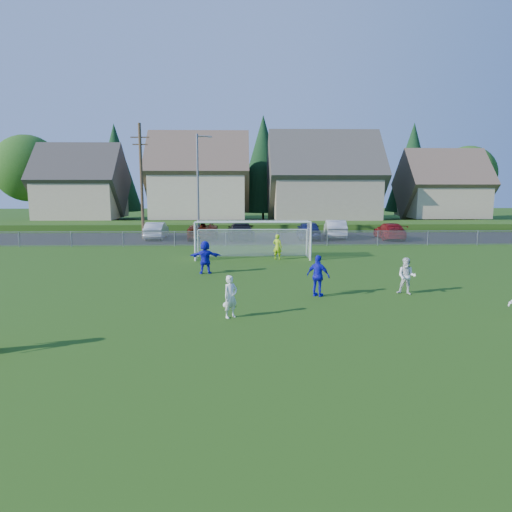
# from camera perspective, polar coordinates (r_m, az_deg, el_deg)

# --- Properties ---
(ground) EXTENTS (160.00, 160.00, 0.00)m
(ground) POSITION_cam_1_polar(r_m,az_deg,el_deg) (14.34, 0.85, -10.54)
(ground) COLOR #193D0C
(ground) RESTS_ON ground
(asphalt_lot) EXTENTS (60.00, 60.00, 0.00)m
(asphalt_lot) POSITION_cam_1_polar(r_m,az_deg,el_deg) (41.29, -0.71, 2.28)
(asphalt_lot) COLOR black
(asphalt_lot) RESTS_ON ground
(grass_embankment) EXTENTS (70.00, 6.00, 0.80)m
(grass_embankment) POSITION_cam_1_polar(r_m,az_deg,el_deg) (48.71, -0.84, 3.76)
(grass_embankment) COLOR #1E420F
(grass_embankment) RESTS_ON ground
(soccer_ball) EXTENTS (0.22, 0.22, 0.22)m
(soccer_ball) POSITION_cam_1_polar(r_m,az_deg,el_deg) (17.99, -3.81, -6.13)
(soccer_ball) COLOR white
(soccer_ball) RESTS_ON ground
(player_white_a) EXTENTS (0.67, 0.64, 1.55)m
(player_white_a) POSITION_cam_1_polar(r_m,az_deg,el_deg) (16.53, -3.20, -5.09)
(player_white_a) COLOR white
(player_white_a) RESTS_ON ground
(player_white_b) EXTENTS (0.98, 0.91, 1.62)m
(player_white_b) POSITION_cam_1_polar(r_m,az_deg,el_deg) (21.05, 18.31, -2.40)
(player_white_b) COLOR white
(player_white_b) RESTS_ON ground
(player_blue_a) EXTENTS (1.12, 0.95, 1.79)m
(player_blue_a) POSITION_cam_1_polar(r_m,az_deg,el_deg) (19.77, 7.79, -2.48)
(player_blue_a) COLOR #1515C6
(player_blue_a) RESTS_ON ground
(player_blue_b) EXTENTS (1.67, 0.56, 1.79)m
(player_blue_b) POSITION_cam_1_polar(r_m,az_deg,el_deg) (24.80, -6.37, -0.14)
(player_blue_b) COLOR #1515C6
(player_blue_b) RESTS_ON ground
(goalkeeper) EXTENTS (0.70, 0.60, 1.63)m
(goalkeeper) POSITION_cam_1_polar(r_m,az_deg,el_deg) (29.35, 2.70, 1.16)
(goalkeeper) COLOR #A1D519
(goalkeeper) RESTS_ON ground
(car_b) EXTENTS (1.70, 4.56, 1.49)m
(car_b) POSITION_cam_1_polar(r_m,az_deg,el_deg) (41.55, -12.35, 3.14)
(car_b) COLOR silver
(car_b) RESTS_ON ground
(car_c) EXTENTS (3.03, 5.89, 1.59)m
(car_c) POSITION_cam_1_polar(r_m,az_deg,el_deg) (41.01, -6.63, 3.28)
(car_c) COLOR #4E1909
(car_c) RESTS_ON ground
(car_d) EXTENTS (2.46, 5.49, 1.56)m
(car_d) POSITION_cam_1_polar(r_m,az_deg,el_deg) (39.97, -1.92, 3.17)
(car_d) COLOR black
(car_d) RESTS_ON ground
(car_e) EXTENTS (2.19, 4.86, 1.62)m
(car_e) POSITION_cam_1_polar(r_m,az_deg,el_deg) (40.78, 6.59, 3.27)
(car_e) COLOR #171F50
(car_e) RESTS_ON ground
(car_f) EXTENTS (2.24, 5.12, 1.63)m
(car_f) POSITION_cam_1_polar(r_m,az_deg,el_deg) (41.88, 9.86, 3.36)
(car_f) COLOR silver
(car_f) RESTS_ON ground
(car_g) EXTENTS (2.26, 5.02, 1.43)m
(car_g) POSITION_cam_1_polar(r_m,az_deg,el_deg) (42.14, 16.38, 3.02)
(car_g) COLOR maroon
(car_g) RESTS_ON ground
(soccer_goal) EXTENTS (7.42, 1.90, 2.50)m
(soccer_goal) POSITION_cam_1_polar(r_m,az_deg,el_deg) (29.73, -0.41, 2.83)
(soccer_goal) COLOR white
(soccer_goal) RESTS_ON ground
(chainlink_fence) EXTENTS (52.06, 0.06, 1.20)m
(chainlink_fence) POSITION_cam_1_polar(r_m,az_deg,el_deg) (35.75, -0.59, 2.25)
(chainlink_fence) COLOR gray
(chainlink_fence) RESTS_ON ground
(streetlight) EXTENTS (1.38, 0.18, 9.00)m
(streetlight) POSITION_cam_1_polar(r_m,az_deg,el_deg) (39.70, -7.20, 8.94)
(streetlight) COLOR slate
(streetlight) RESTS_ON ground
(utility_pole) EXTENTS (1.60, 0.26, 10.00)m
(utility_pole) POSITION_cam_1_polar(r_m,az_deg,el_deg) (41.48, -14.13, 9.16)
(utility_pole) COLOR #473321
(utility_pole) RESTS_ON ground
(houses_row) EXTENTS (53.90, 11.45, 13.27)m
(houses_row) POSITION_cam_1_polar(r_m,az_deg,el_deg) (56.09, 1.11, 11.52)
(houses_row) COLOR tan
(houses_row) RESTS_ON ground
(tree_row) EXTENTS (65.98, 12.36, 13.80)m
(tree_row) POSITION_cam_1_polar(r_m,az_deg,el_deg) (62.30, -0.02, 10.87)
(tree_row) COLOR #382616
(tree_row) RESTS_ON ground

